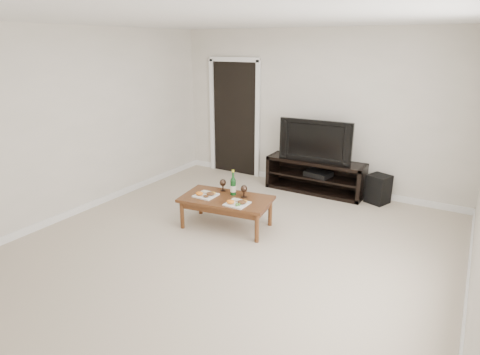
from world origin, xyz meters
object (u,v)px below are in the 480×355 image
object	(u,v)px
coffee_table	(226,212)
subwoofer	(378,189)
media_console	(315,176)
television	(317,140)

from	to	relation	value
coffee_table	subwoofer	bearing A→B (deg)	51.21
media_console	coffee_table	xyz separation A→B (m)	(-0.54, -1.89, -0.07)
media_console	coffee_table	size ratio (longest dim) A/B	1.36
subwoofer	coffee_table	distance (m)	2.48
media_console	coffee_table	world-z (taller)	media_console
television	subwoofer	bearing A→B (deg)	-0.95
television	media_console	bearing A→B (deg)	0.00
television	subwoofer	world-z (taller)	television
media_console	subwoofer	size ratio (longest dim) A/B	3.60
subwoofer	television	bearing A→B (deg)	-156.48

